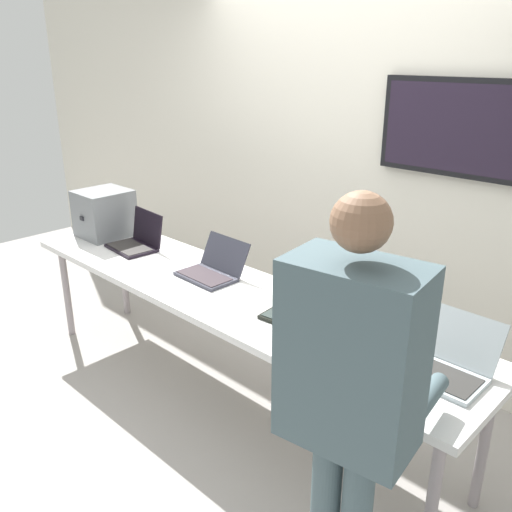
# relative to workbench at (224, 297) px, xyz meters

# --- Properties ---
(ground) EXTENTS (8.00, 8.00, 0.04)m
(ground) POSITION_rel_workbench_xyz_m (0.00, 0.00, -0.72)
(ground) COLOR #9F9A95
(back_wall) EXTENTS (8.00, 0.11, 2.71)m
(back_wall) POSITION_rel_workbench_xyz_m (0.02, 1.13, 0.66)
(back_wall) COLOR silver
(back_wall) RESTS_ON ground
(workbench) EXTENTS (3.15, 0.70, 0.75)m
(workbench) POSITION_rel_workbench_xyz_m (0.00, 0.00, 0.00)
(workbench) COLOR silver
(workbench) RESTS_ON ground
(equipment_box) EXTENTS (0.34, 0.37, 0.34)m
(equipment_box) POSITION_rel_workbench_xyz_m (-1.35, 0.06, 0.22)
(equipment_box) COLOR slate
(equipment_box) RESTS_ON workbench
(laptop_station_0) EXTENTS (0.38, 0.31, 0.25)m
(laptop_station_0) POSITION_rel_workbench_xyz_m (-0.95, 0.07, 0.11)
(laptop_station_0) COLOR black
(laptop_station_0) RESTS_ON workbench
(laptop_station_1) EXTENTS (0.37, 0.33, 0.22)m
(laptop_station_1) POSITION_rel_workbench_xyz_m (-0.19, 0.09, 0.10)
(laptop_station_1) COLOR #33333F
(laptop_station_1) RESTS_ON workbench
(laptop_station_2) EXTENTS (0.41, 0.43, 0.25)m
(laptop_station_2) POSITION_rel_workbench_xyz_m (0.56, 0.09, 0.11)
(laptop_station_2) COLOR black
(laptop_station_2) RESTS_ON workbench
(laptop_station_3) EXTENTS (0.33, 0.36, 0.23)m
(laptop_station_3) POSITION_rel_workbench_xyz_m (1.33, 0.08, 0.10)
(laptop_station_3) COLOR #ABB6BB
(laptop_station_3) RESTS_ON workbench
(person) EXTENTS (0.49, 0.63, 1.67)m
(person) POSITION_rel_workbench_xyz_m (1.30, -0.62, 0.30)
(person) COLOR #485D63
(person) RESTS_ON ground
(coffee_mug) EXTENTS (0.09, 0.09, 0.10)m
(coffee_mug) POSITION_rel_workbench_xyz_m (0.96, -0.25, 0.10)
(coffee_mug) COLOR #2A2327
(coffee_mug) RESTS_ON workbench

